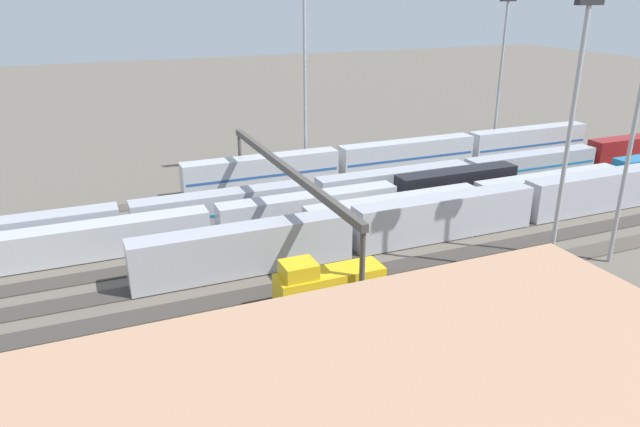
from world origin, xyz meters
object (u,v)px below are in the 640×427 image
(train_on_track_0, at_px, (407,156))
(light_mast_1, at_px, (640,97))
(train_on_track_4, at_px, (536,189))
(light_mast_2, at_px, (502,55))
(train_on_track_5, at_px, (445,216))
(light_mast_0, at_px, (305,46))
(train_on_track_3, at_px, (200,224))
(train_on_track_7, at_px, (327,287))
(signal_gantry, at_px, (286,174))
(light_mast_3, at_px, (574,105))
(train_on_track_2, at_px, (299,196))

(train_on_track_0, xyz_separation_m, light_mast_1, (-2.78, 37.65, 15.05))
(train_on_track_4, bearing_deg, light_mast_2, -115.55)
(train_on_track_5, xyz_separation_m, light_mast_0, (6.31, -28.20, 17.15))
(train_on_track_3, relative_size, train_on_track_7, 9.06)
(train_on_track_7, relative_size, train_on_track_5, 0.14)
(train_on_track_7, bearing_deg, signal_gantry, -97.95)
(train_on_track_3, distance_m, train_on_track_4, 45.02)
(light_mast_1, bearing_deg, train_on_track_4, -107.42)
(light_mast_1, bearing_deg, train_on_track_0, -85.78)
(train_on_track_5, relative_size, light_mast_0, 2.25)
(signal_gantry, bearing_deg, light_mast_3, 136.74)
(train_on_track_7, distance_m, train_on_track_4, 40.39)
(light_mast_0, xyz_separation_m, light_mast_3, (-10.69, 40.75, -2.36))
(train_on_track_5, bearing_deg, light_mast_0, -77.39)
(train_on_track_7, distance_m, signal_gantry, 18.53)
(train_on_track_5, distance_m, train_on_track_4, 18.82)
(train_on_track_4, bearing_deg, light_mast_0, -43.50)
(train_on_track_0, height_order, train_on_track_4, train_on_track_0)
(light_mast_3, bearing_deg, light_mast_0, -75.30)
(light_mast_1, bearing_deg, train_on_track_2, -47.87)
(train_on_track_0, xyz_separation_m, train_on_track_4, (-8.32, 20.00, -0.50))
(train_on_track_5, xyz_separation_m, light_mast_1, (-12.60, 12.65, 15.04))
(train_on_track_2, height_order, train_on_track_4, same)
(train_on_track_7, bearing_deg, light_mast_1, 175.25)
(signal_gantry, bearing_deg, train_on_track_7, 82.05)
(light_mast_0, bearing_deg, light_mast_3, 104.70)
(signal_gantry, bearing_deg, train_on_track_2, -120.98)
(train_on_track_2, bearing_deg, light_mast_2, -162.34)
(train_on_track_7, distance_m, light_mast_1, 35.62)
(light_mast_1, bearing_deg, train_on_track_7, -4.75)
(train_on_track_3, xyz_separation_m, train_on_track_5, (-26.60, 10.00, 0.53))
(train_on_track_0, relative_size, light_mast_1, 2.57)
(train_on_track_4, bearing_deg, train_on_track_7, 21.80)
(train_on_track_3, height_order, light_mast_0, light_mast_0)
(train_on_track_5, bearing_deg, light_mast_2, -135.99)
(light_mast_2, bearing_deg, train_on_track_5, 44.01)
(light_mast_1, relative_size, light_mast_2, 1.04)
(train_on_track_3, xyz_separation_m, light_mast_3, (-30.99, 22.54, 15.32))
(train_on_track_7, height_order, light_mast_1, light_mast_1)
(train_on_track_0, relative_size, light_mast_0, 2.25)
(train_on_track_3, relative_size, light_mast_2, 3.37)
(light_mast_2, relative_size, light_mast_3, 0.98)
(light_mast_3, relative_size, signal_gantry, 0.68)
(light_mast_1, height_order, light_mast_3, light_mast_1)
(train_on_track_4, height_order, signal_gantry, signal_gantry)
(train_on_track_2, distance_m, light_mast_3, 35.73)
(light_mast_1, height_order, light_mast_2, light_mast_1)
(light_mast_2, distance_m, signal_gantry, 51.50)
(train_on_track_7, distance_m, light_mast_3, 28.34)
(train_on_track_0, bearing_deg, train_on_track_3, 22.38)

